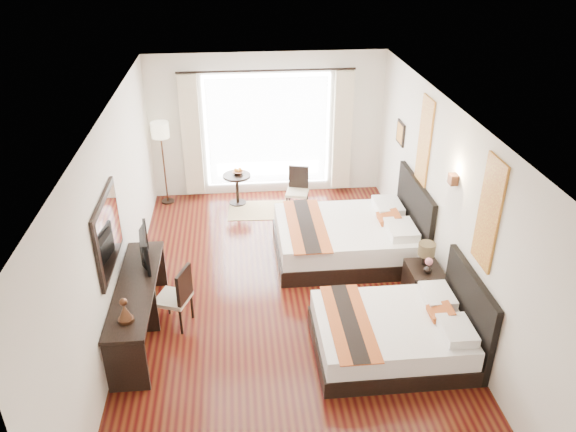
{
  "coord_description": "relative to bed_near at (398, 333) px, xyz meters",
  "views": [
    {
      "loc": [
        -0.61,
        -6.6,
        4.93
      ],
      "look_at": [
        0.07,
        0.34,
        1.22
      ],
      "focal_mm": 35.0,
      "sensor_mm": 36.0,
      "label": 1
    }
  ],
  "objects": [
    {
      "name": "floor",
      "position": [
        -1.32,
        1.18,
        -0.29
      ],
      "size": [
        4.5,
        7.5,
        0.01
      ],
      "primitive_type": "cube",
      "color": "#390B0A",
      "rests_on": "ground"
    },
    {
      "name": "ceiling",
      "position": [
        -1.32,
        1.18,
        2.5
      ],
      "size": [
        4.5,
        7.5,
        0.02
      ],
      "primitive_type": "cube",
      "color": "white",
      "rests_on": "wall_headboard"
    },
    {
      "name": "wall_headboard",
      "position": [
        0.93,
        1.18,
        1.11
      ],
      "size": [
        0.01,
        7.5,
        2.8
      ],
      "primitive_type": "cube",
      "color": "silver",
      "rests_on": "floor"
    },
    {
      "name": "wall_desk",
      "position": [
        -3.56,
        1.18,
        1.11
      ],
      "size": [
        0.01,
        7.5,
        2.8
      ],
      "primitive_type": "cube",
      "color": "silver",
      "rests_on": "floor"
    },
    {
      "name": "wall_window",
      "position": [
        -1.32,
        4.93,
        1.11
      ],
      "size": [
        4.5,
        0.01,
        2.8
      ],
      "primitive_type": "cube",
      "color": "silver",
      "rests_on": "floor"
    },
    {
      "name": "window_glass",
      "position": [
        -1.32,
        4.91,
        1.01
      ],
      "size": [
        2.4,
        0.02,
        2.2
      ],
      "primitive_type": "cube",
      "color": "white",
      "rests_on": "wall_window"
    },
    {
      "name": "sheer_curtain",
      "position": [
        -1.32,
        4.85,
        1.01
      ],
      "size": [
        2.3,
        0.02,
        2.1
      ],
      "primitive_type": "cube",
      "color": "white",
      "rests_on": "wall_window"
    },
    {
      "name": "drape_left",
      "position": [
        -2.77,
        4.81,
        0.99
      ],
      "size": [
        0.35,
        0.14,
        2.35
      ],
      "primitive_type": "cube",
      "color": "beige",
      "rests_on": "floor"
    },
    {
      "name": "drape_right",
      "position": [
        0.13,
        4.81,
        0.99
      ],
      "size": [
        0.35,
        0.14,
        2.35
      ],
      "primitive_type": "cube",
      "color": "beige",
      "rests_on": "floor"
    },
    {
      "name": "art_panel_near",
      "position": [
        0.91,
        0.0,
        1.66
      ],
      "size": [
        0.03,
        0.5,
        1.35
      ],
      "primitive_type": "cube",
      "color": "maroon",
      "rests_on": "wall_headboard"
    },
    {
      "name": "art_panel_far",
      "position": [
        0.91,
        2.36,
        1.66
      ],
      "size": [
        0.03,
        0.5,
        1.35
      ],
      "primitive_type": "cube",
      "color": "maroon",
      "rests_on": "wall_headboard"
    },
    {
      "name": "wall_sconce",
      "position": [
        0.87,
        1.03,
        1.63
      ],
      "size": [
        0.1,
        0.14,
        0.14
      ],
      "primitive_type": "cube",
      "color": "#442818",
      "rests_on": "wall_headboard"
    },
    {
      "name": "mirror_frame",
      "position": [
        -3.54,
        0.7,
        1.26
      ],
      "size": [
        0.04,
        1.25,
        0.95
      ],
      "primitive_type": "cube",
      "color": "black",
      "rests_on": "wall_desk"
    },
    {
      "name": "mirror_glass",
      "position": [
        -3.51,
        0.7,
        1.26
      ],
      "size": [
        0.01,
        1.12,
        0.82
      ],
      "primitive_type": "cube",
      "color": "white",
      "rests_on": "mirror_frame"
    },
    {
      "name": "bed_near",
      "position": [
        0.0,
        0.0,
        0.0
      ],
      "size": [
        1.97,
        1.54,
        1.11
      ],
      "color": "black",
      "rests_on": "floor"
    },
    {
      "name": "bed_far",
      "position": [
        -0.15,
        2.36,
        0.04
      ],
      "size": [
        2.27,
        1.77,
        1.28
      ],
      "color": "black",
      "rests_on": "floor"
    },
    {
      "name": "nightstand",
      "position": [
        0.66,
        1.03,
        -0.01
      ],
      "size": [
        0.46,
        0.57,
        0.55
      ],
      "primitive_type": "cube",
      "color": "black",
      "rests_on": "floor"
    },
    {
      "name": "table_lamp",
      "position": [
        0.69,
        1.14,
        0.47
      ],
      "size": [
        0.24,
        0.24,
        0.39
      ],
      "color": "black",
      "rests_on": "nightstand"
    },
    {
      "name": "vase",
      "position": [
        0.66,
        0.92,
        0.27
      ],
      "size": [
        0.14,
        0.14,
        0.12
      ],
      "primitive_type": "imported",
      "rotation": [
        0.0,
        0.0,
        0.24
      ],
      "color": "black",
      "rests_on": "nightstand"
    },
    {
      "name": "console_desk",
      "position": [
        -3.31,
        0.7,
        0.09
      ],
      "size": [
        0.5,
        2.2,
        0.76
      ],
      "primitive_type": "cube",
      "color": "black",
      "rests_on": "floor"
    },
    {
      "name": "television",
      "position": [
        -3.29,
        1.25,
        0.7
      ],
      "size": [
        0.23,
        0.81,
        0.46
      ],
      "primitive_type": "imported",
      "rotation": [
        0.0,
        0.0,
        1.73
      ],
      "color": "black",
      "rests_on": "console_desk"
    },
    {
      "name": "bronze_figurine",
      "position": [
        -3.31,
        -0.03,
        0.61
      ],
      "size": [
        0.23,
        0.23,
        0.28
      ],
      "primitive_type": null,
      "rotation": [
        0.0,
        0.0,
        -0.25
      ],
      "color": "#442818",
      "rests_on": "console_desk"
    },
    {
      "name": "desk_chair",
      "position": [
        -2.85,
        0.83,
        -0.01
      ],
      "size": [
        0.54,
        0.54,
        0.9
      ],
      "rotation": [
        0.0,
        0.0,
        2.77
      ],
      "color": "beige",
      "rests_on": "floor"
    },
    {
      "name": "floor_lamp",
      "position": [
        -3.32,
        4.63,
        1.09
      ],
      "size": [
        0.33,
        0.33,
        1.63
      ],
      "color": "black",
      "rests_on": "floor"
    },
    {
      "name": "side_table",
      "position": [
        -1.95,
        4.43,
        0.02
      ],
      "size": [
        0.53,
        0.53,
        0.61
      ],
      "primitive_type": "cylinder",
      "color": "black",
      "rests_on": "floor"
    },
    {
      "name": "fruit_bowl",
      "position": [
        -1.92,
        4.47,
        0.35
      ],
      "size": [
        0.26,
        0.26,
        0.05
      ],
      "primitive_type": "imported",
      "rotation": [
        0.0,
        0.0,
        -0.28
      ],
      "color": "#422517",
      "rests_on": "side_table"
    },
    {
      "name": "window_chair",
      "position": [
        -0.83,
        4.0,
        -0.03
      ],
      "size": [
        0.48,
        0.48,
        0.86
      ],
      "rotation": [
        0.0,
        0.0,
        -1.82
      ],
      "color": "beige",
      "rests_on": "floor"
    },
    {
      "name": "jute_rug",
      "position": [
        -1.55,
        4.09,
        -0.28
      ],
      "size": [
        1.22,
        0.86,
        0.01
      ],
      "primitive_type": "cube",
      "rotation": [
        0.0,
        0.0,
        -0.06
      ],
      "color": "tan",
      "rests_on": "floor"
    }
  ]
}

